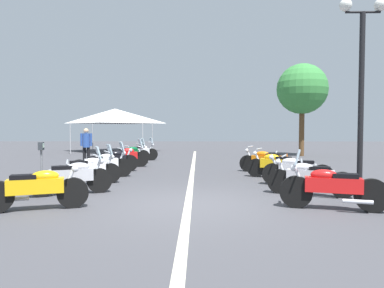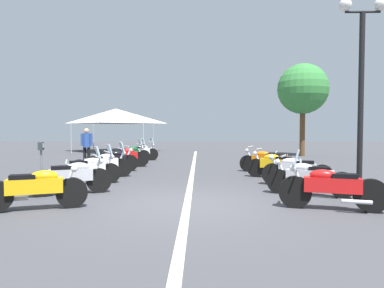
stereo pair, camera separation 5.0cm
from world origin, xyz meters
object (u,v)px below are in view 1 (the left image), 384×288
object	(u,v)px
motorcycle_left_row_1	(73,176)
parking_meter	(41,156)
motorcycle_left_row_6	(130,154)
roadside_tree_0	(302,89)
motorcycle_left_row_4	(112,160)
motorcycle_right_row_2	(297,170)
motorcycle_right_row_4	(267,161)
motorcycle_left_row_0	(37,188)
motorcycle_left_row_5	(125,156)
traffic_cone_0	(287,160)
street_lamp_twin_globe	(362,61)
bystander_0	(86,144)
event_tent	(115,116)
motorcycle_left_row_7	(140,152)
motorcycle_right_row_3	(276,165)
motorcycle_left_row_2	(88,169)
motorcycle_left_row_3	(102,164)
motorcycle_right_row_0	(331,187)
motorcycle_right_row_1	(309,177)

from	to	relation	value
motorcycle_left_row_1	parking_meter	xyz separation A→B (m)	(0.87, 1.19, 0.43)
motorcycle_left_row_6	roadside_tree_0	xyz separation A→B (m)	(5.05, -9.70, 3.65)
motorcycle_left_row_4	motorcycle_left_row_6	distance (m)	3.16
motorcycle_right_row_2	motorcycle_right_row_4	distance (m)	3.02
motorcycle_left_row_1	roadside_tree_0	xyz separation A→B (m)	(12.80, -9.59, 3.66)
motorcycle_left_row_0	motorcycle_right_row_4	size ratio (longest dim) A/B	0.98
motorcycle_left_row_5	roadside_tree_0	distance (m)	12.23
motorcycle_left_row_4	traffic_cone_0	bearing A→B (deg)	-9.51
street_lamp_twin_globe	bystander_0	xyz separation A→B (m)	(6.20, 9.31, -2.43)
motorcycle_left_row_5	motorcycle_left_row_6	distance (m)	1.61
motorcycle_right_row_2	motorcycle_left_row_0	bearing A→B (deg)	42.37
motorcycle_left_row_1	motorcycle_right_row_4	world-z (taller)	motorcycle_left_row_1
parking_meter	event_tent	world-z (taller)	event_tent
motorcycle_right_row_4	street_lamp_twin_globe	world-z (taller)	street_lamp_twin_globe
motorcycle_left_row_1	motorcycle_right_row_2	xyz separation A→B (m)	(1.49, -6.04, -0.01)
motorcycle_left_row_1	motorcycle_left_row_0	bearing A→B (deg)	-118.68
motorcycle_left_row_7	motorcycle_right_row_3	distance (m)	8.54
motorcycle_left_row_2	roadside_tree_0	size ratio (longest dim) A/B	0.33
bystander_0	motorcycle_right_row_2	bearing A→B (deg)	-126.33
roadside_tree_0	motorcycle_left_row_3	bearing A→B (deg)	135.38
motorcycle_right_row_4	roadside_tree_0	world-z (taller)	roadside_tree_0
event_tent	bystander_0	bearing A→B (deg)	-173.47
motorcycle_right_row_4	street_lamp_twin_globe	xyz separation A→B (m)	(-3.92, -1.67, 2.96)
motorcycle_left_row_4	motorcycle_left_row_6	world-z (taller)	motorcycle_left_row_6
motorcycle_left_row_0	motorcycle_left_row_4	world-z (taller)	motorcycle_left_row_4
bystander_0	roadside_tree_0	bearing A→B (deg)	-64.90
motorcycle_left_row_6	motorcycle_left_row_1	bearing A→B (deg)	-117.66
street_lamp_twin_globe	motorcycle_left_row_1	bearing A→B (deg)	94.48
motorcycle_left_row_7	motorcycle_right_row_3	world-z (taller)	motorcycle_left_row_7
motorcycle_right_row_3	parking_meter	size ratio (longest dim) A/B	1.49
motorcycle_left_row_7	motorcycle_right_row_3	bearing A→B (deg)	-73.47
motorcycle_left_row_3	roadside_tree_0	bearing A→B (deg)	20.56
motorcycle_left_row_0	motorcycle_right_row_3	distance (m)	7.55
motorcycle_right_row_2	motorcycle_left_row_6	bearing A→B (deg)	-30.45
motorcycle_left_row_7	roadside_tree_0	size ratio (longest dim) A/B	0.33
motorcycle_left_row_5	event_tent	distance (m)	11.45
street_lamp_twin_globe	roadside_tree_0	xyz separation A→B (m)	(12.22, -2.15, 0.70)
motorcycle_left_row_0	motorcycle_right_row_4	xyz separation A→B (m)	(6.19, -5.88, 0.00)
motorcycle_left_row_2	event_tent	world-z (taller)	event_tent
motorcycle_right_row_0	bystander_0	distance (m)	11.39
motorcycle_right_row_0	event_tent	world-z (taller)	event_tent
motorcycle_left_row_2	motorcycle_right_row_4	xyz separation A→B (m)	(2.96, -5.89, 0.00)
motorcycle_left_row_7	motorcycle_right_row_1	bearing A→B (deg)	-83.57
motorcycle_right_row_0	motorcycle_right_row_4	distance (m)	6.05
motorcycle_left_row_1	motorcycle_left_row_5	world-z (taller)	motorcycle_left_row_5
motorcycle_left_row_4	motorcycle_right_row_4	size ratio (longest dim) A/B	0.95
motorcycle_left_row_6	motorcycle_right_row_1	bearing A→B (deg)	-80.65
motorcycle_left_row_5	traffic_cone_0	world-z (taller)	motorcycle_left_row_5
motorcycle_right_row_2	bystander_0	distance (m)	9.54
motorcycle_left_row_4	motorcycle_right_row_3	distance (m)	6.15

